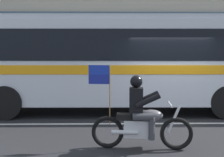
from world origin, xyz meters
name	(u,v)px	position (x,y,z in m)	size (l,w,h in m)	color
ground_plane	(170,119)	(0.00, 0.00, 0.00)	(60.00, 60.00, 0.00)	black
sidewalk_curb	(147,94)	(0.00, 5.10, 0.07)	(28.00, 3.80, 0.15)	#B7B2A8
lane_center_stripe	(175,123)	(0.00, -0.60, 0.00)	(26.60, 0.14, 0.01)	silver
transit_bus	(121,58)	(-1.46, 1.19, 1.88)	(11.65, 2.76, 3.22)	silver
motorcycle_with_rider	(141,118)	(-1.25, -2.80, 0.67)	(2.19, 0.65, 1.78)	black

